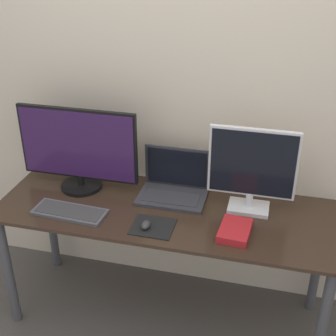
% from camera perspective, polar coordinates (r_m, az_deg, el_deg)
% --- Properties ---
extents(wall_back, '(7.00, 0.05, 2.50)m').
position_cam_1_polar(wall_back, '(2.47, 1.84, 10.22)').
color(wall_back, beige).
rests_on(wall_back, ground_plane).
extents(desk, '(1.72, 0.61, 0.71)m').
position_cam_1_polar(desk, '(2.43, -0.29, -7.12)').
color(desk, '#332319').
rests_on(desk, ground_plane).
extents(monitor_left, '(0.65, 0.22, 0.45)m').
position_cam_1_polar(monitor_left, '(2.50, -10.89, 2.26)').
color(monitor_left, black).
rests_on(monitor_left, desk).
extents(monitor_right, '(0.43, 0.14, 0.44)m').
position_cam_1_polar(monitor_right, '(2.29, 10.22, -0.10)').
color(monitor_right, silver).
rests_on(monitor_right, desk).
extents(laptop, '(0.35, 0.24, 0.24)m').
position_cam_1_polar(laptop, '(2.47, 0.74, -2.05)').
color(laptop, '#333338').
rests_on(laptop, desk).
extents(keyboard, '(0.38, 0.17, 0.02)m').
position_cam_1_polar(keyboard, '(2.39, -11.90, -5.26)').
color(keyboard, '#4C4C51').
rests_on(keyboard, desk).
extents(mousepad, '(0.20, 0.18, 0.00)m').
position_cam_1_polar(mousepad, '(2.24, -1.85, -7.16)').
color(mousepad, black).
rests_on(mousepad, desk).
extents(mouse, '(0.04, 0.07, 0.03)m').
position_cam_1_polar(mouse, '(2.22, -2.71, -6.94)').
color(mouse, '#333333').
rests_on(mouse, mousepad).
extents(book, '(0.15, 0.21, 0.04)m').
position_cam_1_polar(book, '(2.21, 8.17, -7.55)').
color(book, red).
rests_on(book, desk).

